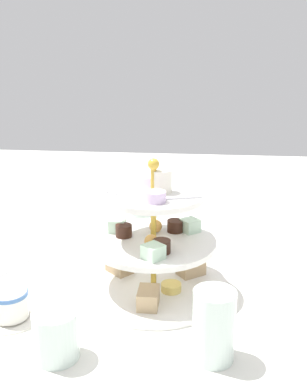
{
  "coord_description": "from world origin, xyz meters",
  "views": [
    {
      "loc": [
        0.08,
        -0.73,
        0.41
      ],
      "look_at": [
        0.0,
        0.0,
        0.18
      ],
      "focal_mm": 41.68,
      "sensor_mm": 36.0,
      "label": 1
    }
  ],
  "objects_px": {
    "butter_knife_left": "(293,268)",
    "water_glass_mid_back": "(214,325)",
    "water_glass_short_left": "(56,335)",
    "butter_knife_right": "(23,262)",
    "tiered_serving_stand": "(154,251)",
    "teacup_with_saucer": "(11,306)",
    "water_glass_tall_right": "(144,212)"
  },
  "relations": [
    {
      "from": "butter_knife_left",
      "to": "water_glass_mid_back",
      "type": "height_order",
      "value": "water_glass_mid_back"
    },
    {
      "from": "water_glass_short_left",
      "to": "butter_knife_right",
      "type": "height_order",
      "value": "water_glass_short_left"
    },
    {
      "from": "tiered_serving_stand",
      "to": "butter_knife_left",
      "type": "distance_m",
      "value": 0.3
    },
    {
      "from": "butter_knife_left",
      "to": "butter_knife_right",
      "type": "xyz_separation_m",
      "value": [
        -0.55,
        -0.03,
        0.0
      ]
    },
    {
      "from": "water_glass_short_left",
      "to": "teacup_with_saucer",
      "type": "relative_size",
      "value": 0.8
    },
    {
      "from": "tiered_serving_stand",
      "to": "water_glass_short_left",
      "type": "distance_m",
      "value": 0.24
    },
    {
      "from": "tiered_serving_stand",
      "to": "teacup_with_saucer",
      "type": "xyz_separation_m",
      "value": [
        -0.22,
        -0.13,
        -0.05
      ]
    },
    {
      "from": "water_glass_tall_right",
      "to": "water_glass_short_left",
      "type": "bearing_deg",
      "value": -98.32
    },
    {
      "from": "water_glass_short_left",
      "to": "butter_knife_right",
      "type": "bearing_deg",
      "value": 119.96
    },
    {
      "from": "water_glass_short_left",
      "to": "tiered_serving_stand",
      "type": "bearing_deg",
      "value": 61.48
    },
    {
      "from": "tiered_serving_stand",
      "to": "teacup_with_saucer",
      "type": "distance_m",
      "value": 0.26
    },
    {
      "from": "teacup_with_saucer",
      "to": "butter_knife_left",
      "type": "relative_size",
      "value": 0.53
    },
    {
      "from": "water_glass_short_left",
      "to": "teacup_with_saucer",
      "type": "bearing_deg",
      "value": 141.13
    },
    {
      "from": "water_glass_short_left",
      "to": "butter_knife_left",
      "type": "xyz_separation_m",
      "value": [
        0.38,
        0.32,
        -0.03
      ]
    },
    {
      "from": "water_glass_mid_back",
      "to": "butter_knife_left",
      "type": "bearing_deg",
      "value": 60.77
    },
    {
      "from": "water_glass_tall_right",
      "to": "water_glass_mid_back",
      "type": "bearing_deg",
      "value": -70.13
    },
    {
      "from": "butter_knife_right",
      "to": "water_glass_mid_back",
      "type": "height_order",
      "value": "water_glass_mid_back"
    },
    {
      "from": "water_glass_short_left",
      "to": "teacup_with_saucer",
      "type": "xyz_separation_m",
      "value": [
        -0.1,
        0.08,
        -0.01
      ]
    },
    {
      "from": "tiered_serving_stand",
      "to": "butter_knife_left",
      "type": "xyz_separation_m",
      "value": [
        0.27,
        0.11,
        -0.07
      ]
    },
    {
      "from": "tiered_serving_stand",
      "to": "water_glass_short_left",
      "type": "height_order",
      "value": "tiered_serving_stand"
    },
    {
      "from": "water_glass_tall_right",
      "to": "water_glass_short_left",
      "type": "height_order",
      "value": "water_glass_tall_right"
    },
    {
      "from": "water_glass_tall_right",
      "to": "butter_knife_right",
      "type": "xyz_separation_m",
      "value": [
        -0.23,
        -0.16,
        -0.06
      ]
    },
    {
      "from": "water_glass_tall_right",
      "to": "teacup_with_saucer",
      "type": "distance_m",
      "value": 0.4
    },
    {
      "from": "tiered_serving_stand",
      "to": "water_glass_short_left",
      "type": "bearing_deg",
      "value": -118.52
    },
    {
      "from": "water_glass_mid_back",
      "to": "teacup_with_saucer",
      "type": "bearing_deg",
      "value": 169.28
    },
    {
      "from": "water_glass_tall_right",
      "to": "water_glass_mid_back",
      "type": "distance_m",
      "value": 0.45
    },
    {
      "from": "water_glass_mid_back",
      "to": "tiered_serving_stand",
      "type": "bearing_deg",
      "value": 118.78
    },
    {
      "from": "tiered_serving_stand",
      "to": "butter_knife_right",
      "type": "distance_m",
      "value": 0.3
    },
    {
      "from": "tiered_serving_stand",
      "to": "water_glass_tall_right",
      "type": "distance_m",
      "value": 0.24
    },
    {
      "from": "tiered_serving_stand",
      "to": "butter_knife_right",
      "type": "height_order",
      "value": "tiered_serving_stand"
    },
    {
      "from": "butter_knife_right",
      "to": "butter_knife_left",
      "type": "bearing_deg",
      "value": 115.35
    },
    {
      "from": "tiered_serving_stand",
      "to": "butter_knife_left",
      "type": "bearing_deg",
      "value": 21.58
    }
  ]
}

